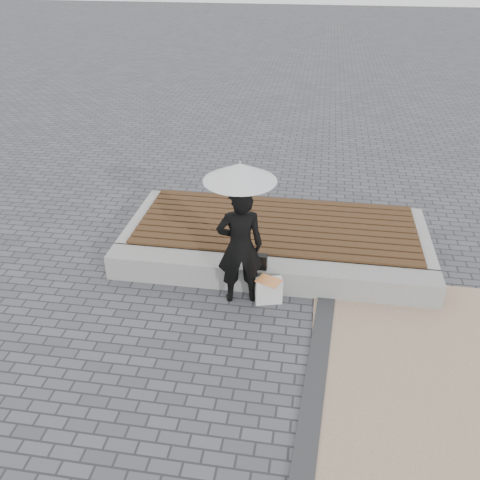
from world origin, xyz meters
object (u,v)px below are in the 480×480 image
parasol (240,172)px  handbag (256,261)px  woman (240,247)px  seating_ledge (269,275)px  canvas_tote (269,291)px

parasol → handbag: size_ratio=3.81×
woman → parasol: (0.00, -0.00, 1.11)m
seating_ledge → canvas_tote: canvas_tote is taller
woman → parasol: size_ratio=1.46×
seating_ledge → woman: (-0.38, -0.38, 0.69)m
seating_ledge → canvas_tote: bearing=-84.0°
parasol → handbag: parasol is taller
woman → parasol: 1.11m
handbag → canvas_tote: (0.22, -0.26, -0.31)m
handbag → canvas_tote: size_ratio=0.80×
seating_ledge → woman: 0.88m
parasol → canvas_tote: (0.42, -0.02, -1.81)m
woman → handbag: woman is taller
parasol → handbag: (0.20, 0.24, -1.49)m
seating_ledge → handbag: (-0.18, -0.14, 0.31)m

